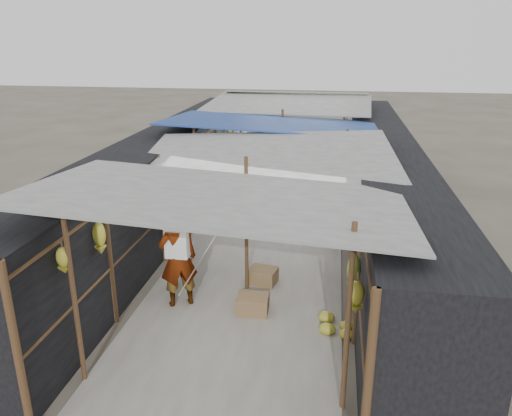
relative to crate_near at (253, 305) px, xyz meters
The scene contains 14 objects.
ground 2.16m from the crate_near, 96.83° to the right, with size 80.00×80.00×0.00m, color #6B6356.
aisle_slab 4.37m from the crate_near, 93.37° to the left, with size 3.60×16.00×0.02m, color #9E998E.
stall_left 5.36m from the crate_near, 124.15° to the left, with size 1.40×15.00×2.30m, color black.
stall_right 5.09m from the crate_near, 60.72° to the left, with size 1.40×15.00×2.30m, color black.
crate_near is the anchor object (origin of this frame).
crate_mid 1.11m from the crate_near, 89.18° to the left, with size 0.53×0.42×0.32m, color olive.
crate_back 8.79m from the crate_near, 95.67° to the left, with size 0.44×0.36×0.28m, color olive.
black_basin 4.21m from the crate_near, 69.93° to the left, with size 0.63×0.63×0.19m, color black.
vendor_elderly 1.53m from the crate_near, behind, with size 0.66×0.44×1.82m, color white.
shopper_blue 6.99m from the crate_near, 94.12° to the left, with size 0.87×0.67×1.78m, color #1E2D97.
vendor_seated 4.74m from the crate_near, 73.14° to the left, with size 0.59×0.34×0.92m, color #4D4943.
market_canopy 5.20m from the crate_near, 92.83° to the left, with size 5.62×15.20×2.77m.
hanging_bananas 4.13m from the crate_near, 93.60° to the left, with size 3.96×13.30×0.85m.
floor_bananas 5.01m from the crate_near, 89.76° to the left, with size 3.93×9.28×0.34m.
Camera 1 is at (1.52, -5.43, 4.61)m, focal length 35.00 mm.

